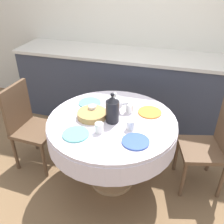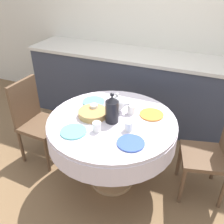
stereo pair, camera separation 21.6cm
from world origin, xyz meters
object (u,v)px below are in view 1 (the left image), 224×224
(teapot, at_px, (115,103))
(coffee_carafe, at_px, (112,109))
(chair_left, at_px, (212,143))
(chair_right, at_px, (28,123))

(teapot, bearing_deg, coffee_carafe, -82.89)
(chair_left, xyz_separation_m, teapot, (-0.91, -0.07, 0.32))
(chair_left, relative_size, teapot, 4.50)
(chair_right, xyz_separation_m, teapot, (0.91, 0.10, 0.32))
(chair_left, relative_size, chair_right, 1.00)
(chair_right, bearing_deg, chair_left, 98.62)
(coffee_carafe, height_order, teapot, coffee_carafe)
(chair_right, relative_size, teapot, 4.50)
(chair_right, bearing_deg, coffee_carafe, 88.65)
(chair_right, distance_m, teapot, 0.97)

